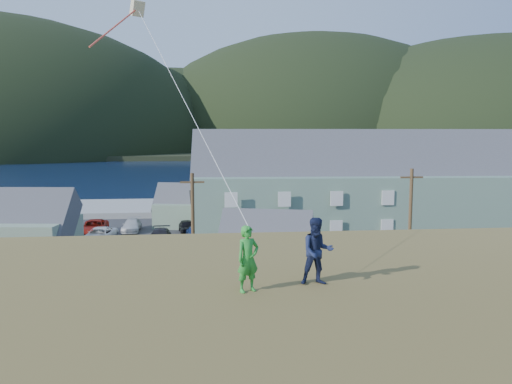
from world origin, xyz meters
TOP-DOWN VIEW (x-y plane):
  - ground at (0.00, 0.00)m, footprint 900.00×900.00m
  - grass_strip at (0.00, -2.00)m, footprint 110.00×8.00m
  - waterfront_lot at (0.00, 17.00)m, footprint 72.00×36.00m
  - wharf at (-6.00, 40.00)m, footprint 26.00×14.00m
  - far_shore at (0.00, 330.00)m, footprint 900.00×320.00m
  - far_hills at (35.59, 279.38)m, footprint 760.00×265.00m
  - lodge at (18.72, 19.85)m, footprint 39.87×12.85m
  - shed_palegreen_near at (-16.25, 12.37)m, footprint 11.24×7.85m
  - shed_white at (5.20, 7.55)m, footprint 8.39×6.61m
  - shed_palegreen_far at (-0.91, 27.09)m, footprint 10.24×7.12m
  - utility_poles at (-1.92, 1.50)m, footprint 35.57×0.24m
  - parked_cars at (-8.52, 20.97)m, footprint 26.27×11.76m
  - kite_flyer_green at (1.50, -19.73)m, footprint 0.71×0.62m
  - kite_flyer_navy at (3.30, -19.33)m, footprint 0.84×0.66m
  - kite_rig at (-1.95, -12.76)m, footprint 2.35×3.96m

SIDE VIEW (x-z plane):
  - ground at x=0.00m, z-range 0.00..0.00m
  - grass_strip at x=0.00m, z-range 0.00..0.10m
  - waterfront_lot at x=0.00m, z-range 0.00..0.12m
  - wharf at x=-6.00m, z-range 0.00..0.90m
  - parked_cars at x=-8.52m, z-range 0.07..1.63m
  - far_shore at x=0.00m, z-range 0.00..2.00m
  - far_hills at x=35.59m, z-range -69.50..73.50m
  - shed_white at x=5.20m, z-range -0.67..5.22m
  - shed_palegreen_far at x=-0.91m, z-range -0.72..5.56m
  - shed_palegreen_near at x=-16.25m, z-range -0.96..6.72m
  - utility_poles at x=-1.92m, z-range 0.02..8.53m
  - lodge at x=18.72m, z-range -1.62..12.24m
  - kite_flyer_green at x=1.50m, z-range 7.20..8.83m
  - kite_flyer_navy at x=3.30m, z-range 7.20..8.92m
  - kite_rig at x=-1.95m, z-range 10.04..20.54m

